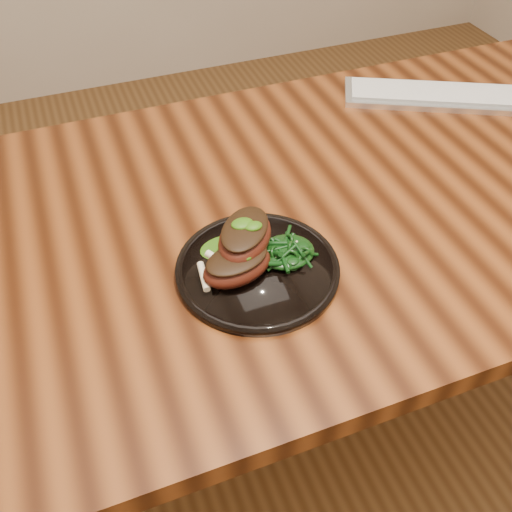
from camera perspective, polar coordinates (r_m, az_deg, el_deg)
The scene contains 7 objects.
desk at distance 1.05m, azimuth 5.54°, elevation 2.29°, with size 1.60×0.80×0.75m.
plate at distance 0.85m, azimuth 0.16°, elevation -1.29°, with size 0.25×0.25×0.01m.
lamb_chop_front at distance 0.82m, azimuth -1.96°, elevation -0.88°, with size 0.12×0.09×0.05m.
lamb_chop_back at distance 0.83m, azimuth -1.15°, elevation 2.00°, with size 0.13×0.13×0.05m.
herb_smear at distance 0.87m, azimuth -2.95°, elevation 0.89°, with size 0.08×0.05×0.01m, color #1B4607.
greens_heap at distance 0.85m, azimuth 3.07°, elevation 0.70°, with size 0.09×0.08×0.03m.
keyboard at distance 1.33m, azimuth 17.38°, elevation 15.10°, with size 0.39×0.27×0.02m.
Camera 1 is at (-0.37, -0.69, 1.37)m, focal length 40.00 mm.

